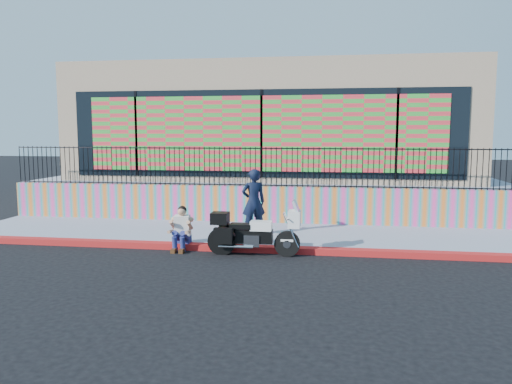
# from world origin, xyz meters

# --- Properties ---
(ground) EXTENTS (90.00, 90.00, 0.00)m
(ground) POSITION_xyz_m (0.00, 0.00, 0.00)
(ground) COLOR black
(ground) RESTS_ON ground
(red_curb) EXTENTS (16.00, 0.30, 0.15)m
(red_curb) POSITION_xyz_m (0.00, 0.00, 0.07)
(red_curb) COLOR red
(red_curb) RESTS_ON ground
(sidewalk) EXTENTS (16.00, 3.00, 0.15)m
(sidewalk) POSITION_xyz_m (0.00, 1.65, 0.07)
(sidewalk) COLOR gray
(sidewalk) RESTS_ON ground
(mural_wall) EXTENTS (16.00, 0.20, 1.10)m
(mural_wall) POSITION_xyz_m (0.00, 3.25, 0.70)
(mural_wall) COLOR #FF439D
(mural_wall) RESTS_ON sidewalk
(metal_fence) EXTENTS (15.80, 0.04, 1.20)m
(metal_fence) POSITION_xyz_m (0.00, 3.25, 1.85)
(metal_fence) COLOR black
(metal_fence) RESTS_ON mural_wall
(elevated_platform) EXTENTS (16.00, 10.00, 1.25)m
(elevated_platform) POSITION_xyz_m (0.00, 8.35, 0.62)
(elevated_platform) COLOR gray
(elevated_platform) RESTS_ON ground
(storefront_building) EXTENTS (14.00, 8.06, 4.00)m
(storefront_building) POSITION_xyz_m (0.00, 8.13, 3.25)
(storefront_building) COLOR tan
(storefront_building) RESTS_ON elevated_platform
(police_motorcycle) EXTENTS (2.16, 0.71, 1.34)m
(police_motorcycle) POSITION_xyz_m (0.43, -0.35, 0.56)
(police_motorcycle) COLOR black
(police_motorcycle) RESTS_ON ground
(police_officer) EXTENTS (0.76, 0.64, 1.77)m
(police_officer) POSITION_xyz_m (0.18, 1.34, 1.04)
(police_officer) COLOR black
(police_officer) RESTS_ON sidewalk
(seated_man) EXTENTS (0.54, 0.71, 1.06)m
(seated_man) POSITION_xyz_m (-1.40, -0.13, 0.45)
(seated_man) COLOR navy
(seated_man) RESTS_ON ground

